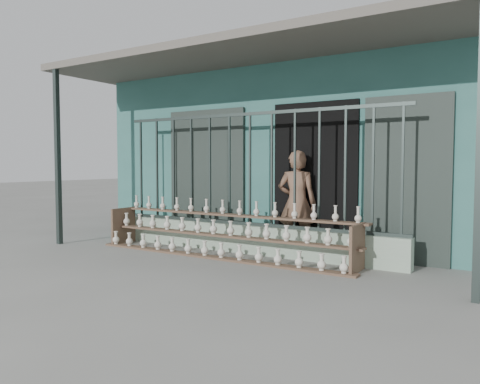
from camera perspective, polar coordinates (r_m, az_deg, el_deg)
The scene contains 6 objects.
ground at distance 6.51m, azimuth -4.73°, elevation -9.28°, with size 60.00×60.00×0.00m, color slate.
workshop_building at distance 10.06m, azimuth 9.85°, elevation 4.48°, with size 7.40×6.60×3.21m.
parapet_wall at distance 7.53m, azimuth 1.22°, elevation -5.78°, with size 5.00×0.20×0.45m, color #98B198.
security_fence at distance 7.43m, azimuth 1.23°, elevation 2.81°, with size 5.00×0.04×1.80m.
shelf_rack at distance 7.30m, azimuth -2.26°, elevation -4.97°, with size 4.50×0.68×0.85m.
elderly_woman at distance 7.39m, azimuth 6.95°, elevation -1.31°, with size 0.60×0.39×1.64m, color brown.
Camera 1 is at (3.80, -5.08, 1.44)m, focal length 35.00 mm.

